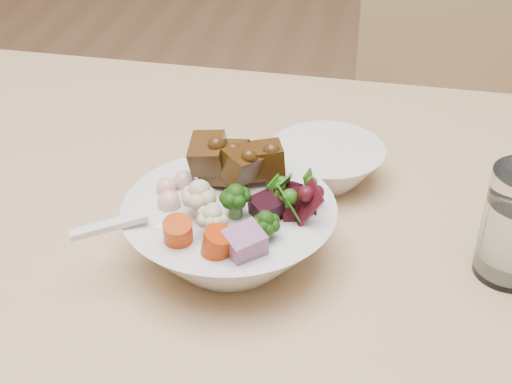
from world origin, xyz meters
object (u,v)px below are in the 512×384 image
chair_far (452,159)px  food_bowl (232,227)px  side_bowl (327,164)px  dining_table (456,344)px

chair_far → food_bowl: (-0.29, -0.70, 0.31)m
chair_far → food_bowl: food_bowl is taller
chair_far → food_bowl: bearing=-120.7°
food_bowl → side_bowl: bearing=63.2°
food_bowl → side_bowl: 0.18m
side_bowl → chair_far: bearing=68.5°
chair_far → side_bowl: chair_far is taller
chair_far → side_bowl: size_ratio=6.34×
dining_table → food_bowl: (-0.24, 0.01, 0.11)m
food_bowl → side_bowl: size_ratio=1.59×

